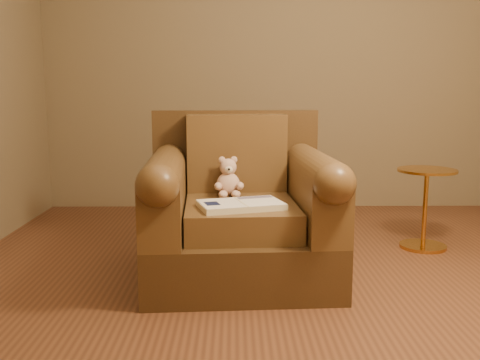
{
  "coord_description": "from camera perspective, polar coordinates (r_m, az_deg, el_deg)",
  "views": [
    {
      "loc": [
        -0.31,
        -2.88,
        1.06
      ],
      "look_at": [
        -0.28,
        0.04,
        0.58
      ],
      "focal_mm": 40.0,
      "sensor_mm": 36.0,
      "label": 1
    }
  ],
  "objects": [
    {
      "name": "floor",
      "position": [
        3.08,
        5.22,
        -10.74
      ],
      "size": [
        4.0,
        4.0,
        0.0
      ],
      "primitive_type": "plane",
      "color": "brown",
      "rests_on": "ground"
    },
    {
      "name": "armchair",
      "position": [
        3.1,
        -0.07,
        -3.55
      ],
      "size": [
        1.1,
        1.05,
        0.94
      ],
      "rotation": [
        0.0,
        0.0,
        0.06
      ],
      "color": "#422C16",
      "rests_on": "floor"
    },
    {
      "name": "teddy_bear",
      "position": [
        3.15,
        -1.25,
        -0.1
      ],
      "size": [
        0.17,
        0.2,
        0.24
      ],
      "rotation": [
        0.0,
        0.0,
        0.09
      ],
      "color": "#D8AD97",
      "rests_on": "armchair"
    },
    {
      "name": "guidebook",
      "position": [
        2.83,
        0.09,
        -2.67
      ],
      "size": [
        0.49,
        0.37,
        0.04
      ],
      "rotation": [
        0.0,
        0.0,
        0.28
      ],
      "color": "beige",
      "rests_on": "armchair"
    },
    {
      "name": "side_table",
      "position": [
        3.83,
        19.14,
        -2.63
      ],
      "size": [
        0.39,
        0.39,
        0.55
      ],
      "color": "gold",
      "rests_on": "floor"
    }
  ]
}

